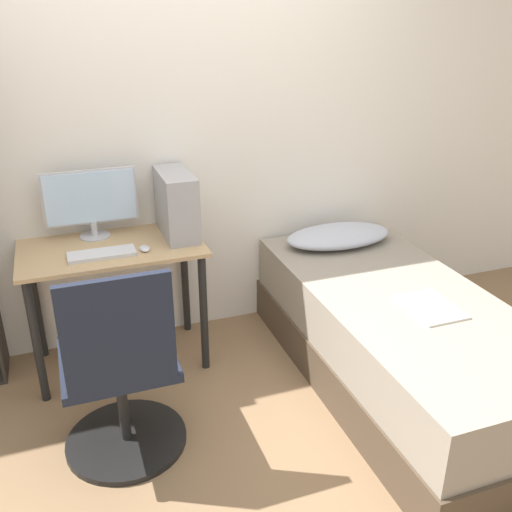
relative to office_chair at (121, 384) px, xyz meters
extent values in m
plane|color=#846647|center=(0.52, -0.28, -0.38)|extent=(14.00, 14.00, 0.00)
cube|color=silver|center=(0.52, 1.06, 0.87)|extent=(8.00, 0.05, 2.50)
cube|color=tan|center=(0.08, 0.76, 0.34)|extent=(0.97, 0.55, 0.02)
cylinder|color=black|center=(-0.36, 0.54, -0.02)|extent=(0.04, 0.04, 0.71)
cylinder|color=black|center=(0.52, 0.54, -0.02)|extent=(0.04, 0.04, 0.71)
cylinder|color=black|center=(-0.36, 0.99, -0.02)|extent=(0.04, 0.04, 0.71)
cylinder|color=black|center=(0.52, 0.99, -0.02)|extent=(0.04, 0.04, 0.71)
cylinder|color=black|center=(0.00, 0.06, -0.36)|extent=(0.57, 0.57, 0.03)
cylinder|color=black|center=(0.00, 0.06, -0.14)|extent=(0.05, 0.05, 0.43)
cube|color=black|center=(0.00, 0.06, 0.10)|extent=(0.49, 0.49, 0.04)
cube|color=black|center=(0.00, -0.17, 0.36)|extent=(0.45, 0.04, 0.48)
cube|color=#4C3D2D|center=(1.47, 0.05, -0.26)|extent=(0.90, 1.98, 0.25)
cube|color=gray|center=(1.47, 0.05, 0.02)|extent=(0.88, 1.94, 0.30)
ellipsoid|color=#B2B7C6|center=(1.47, 0.78, 0.22)|extent=(0.69, 0.36, 0.11)
cube|color=silver|center=(1.51, -0.12, 0.17)|extent=(0.24, 0.32, 0.01)
cylinder|color=#B7B7BC|center=(0.01, 0.94, 0.36)|extent=(0.17, 0.17, 0.01)
cylinder|color=#B7B7BC|center=(0.01, 0.94, 0.40)|extent=(0.04, 0.04, 0.08)
cube|color=#B7B7BC|center=(0.01, 0.94, 0.58)|extent=(0.50, 0.01, 0.30)
cube|color=#B2D1EF|center=(0.01, 0.93, 0.58)|extent=(0.48, 0.01, 0.28)
cube|color=silver|center=(0.02, 0.65, 0.36)|extent=(0.34, 0.13, 0.02)
cube|color=#99999E|center=(0.46, 0.82, 0.53)|extent=(0.17, 0.40, 0.36)
ellipsoid|color=silver|center=(0.24, 0.65, 0.36)|extent=(0.06, 0.09, 0.02)
camera|label=1|loc=(-0.14, -2.16, 1.55)|focal=40.00mm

